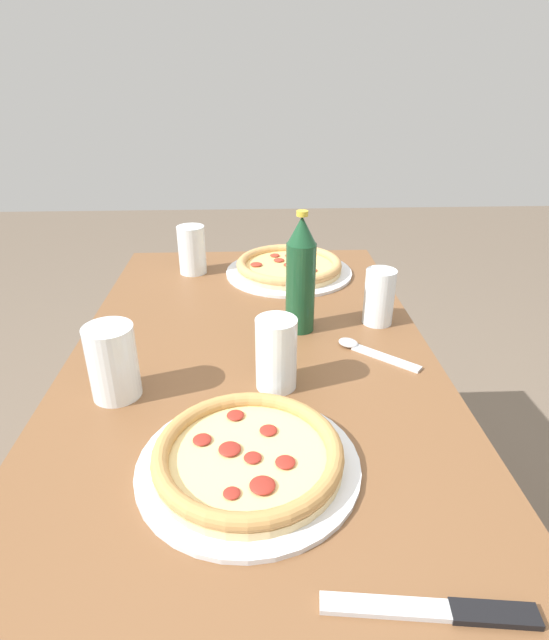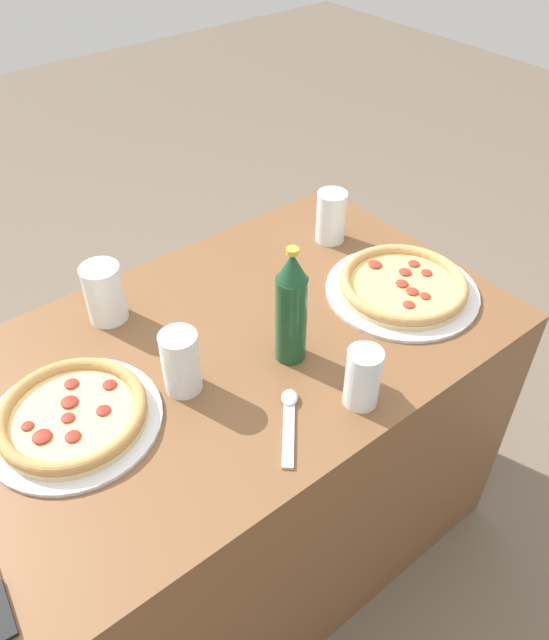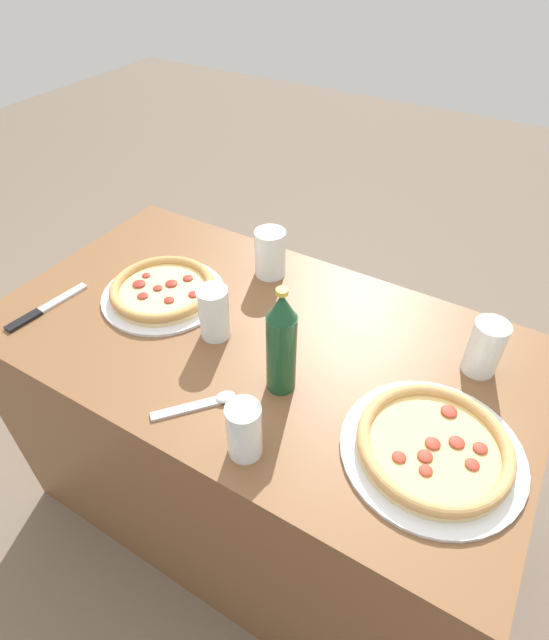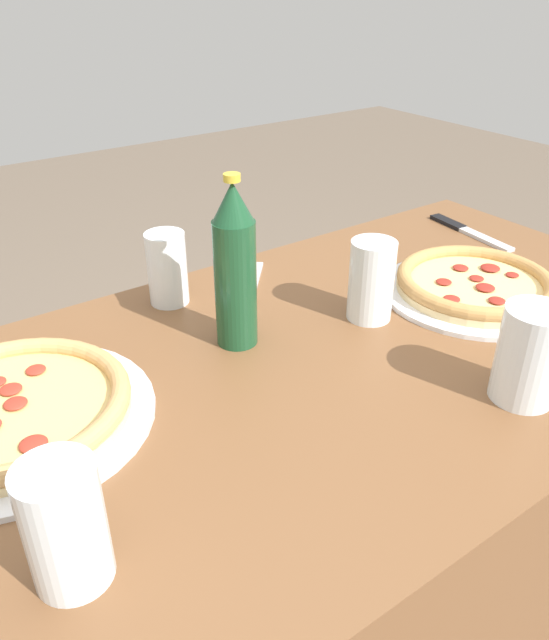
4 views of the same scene
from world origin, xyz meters
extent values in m
plane|color=#6B5B4C|center=(0.00, 0.00, 0.00)|extent=(8.00, 8.00, 0.00)
cube|color=brown|center=(0.00, 0.00, 0.36)|extent=(1.26, 0.71, 0.73)
cylinder|color=silver|center=(0.44, -0.10, 0.73)|extent=(0.34, 0.34, 0.01)
cylinder|color=#E5C689|center=(0.44, -0.10, 0.74)|extent=(0.28, 0.28, 0.01)
cylinder|color=#E5C170|center=(0.44, -0.10, 0.75)|extent=(0.25, 0.25, 0.00)
torus|color=tan|center=(0.44, -0.10, 0.75)|extent=(0.28, 0.28, 0.02)
ellipsoid|color=#A83323|center=(0.40, -0.16, 0.75)|extent=(0.03, 0.03, 0.01)
ellipsoid|color=#A83323|center=(0.44, -0.10, 0.75)|extent=(0.03, 0.03, 0.01)
ellipsoid|color=#A83323|center=(0.51, -0.11, 0.75)|extent=(0.03, 0.03, 0.01)
ellipsoid|color=#A83323|center=(0.44, -0.13, 0.75)|extent=(0.03, 0.03, 0.01)
ellipsoid|color=#A83323|center=(0.45, -0.16, 0.75)|extent=(0.02, 0.02, 0.01)
ellipsoid|color=#A83323|center=(0.45, -0.01, 0.75)|extent=(0.03, 0.03, 0.01)
ellipsoid|color=#A83323|center=(0.52, -0.07, 0.75)|extent=(0.03, 0.03, 0.01)
ellipsoid|color=#A83323|center=(0.48, -0.08, 0.75)|extent=(0.03, 0.03, 0.01)
cylinder|color=silver|center=(-0.28, 0.01, 0.73)|extent=(0.31, 0.31, 0.01)
cylinder|color=#E5C689|center=(-0.28, 0.01, 0.74)|extent=(0.26, 0.26, 0.01)
cylinder|color=#EACC7F|center=(-0.28, 0.01, 0.75)|extent=(0.23, 0.23, 0.00)
torus|color=tan|center=(-0.28, 0.01, 0.75)|extent=(0.26, 0.26, 0.02)
ellipsoid|color=maroon|center=(-0.35, -0.01, 0.75)|extent=(0.03, 0.03, 0.01)
ellipsoid|color=maroon|center=(-0.29, 0.00, 0.75)|extent=(0.02, 0.02, 0.01)
ellipsoid|color=maroon|center=(-0.24, -0.02, 0.75)|extent=(0.03, 0.03, 0.01)
ellipsoid|color=maroon|center=(-0.20, 0.03, 0.75)|extent=(0.03, 0.03, 0.01)
ellipsoid|color=maroon|center=(-0.26, 0.07, 0.75)|extent=(0.03, 0.03, 0.01)
ellipsoid|color=maroon|center=(-0.36, 0.03, 0.75)|extent=(0.02, 0.02, 0.00)
ellipsoid|color=maroon|center=(-0.28, 0.03, 0.75)|extent=(0.03, 0.03, 0.01)
ellipsoid|color=maroon|center=(-0.31, -0.04, 0.75)|extent=(0.03, 0.03, 0.01)
cylinder|color=white|center=(-0.09, -0.04, 0.79)|extent=(0.07, 0.07, 0.13)
cylinder|color=maroon|center=(-0.09, -0.04, 0.77)|extent=(0.06, 0.06, 0.08)
cylinder|color=white|center=(-0.10, 0.23, 0.79)|extent=(0.08, 0.08, 0.13)
cylinder|color=silver|center=(-0.10, 0.23, 0.78)|extent=(0.07, 0.07, 0.10)
cylinder|color=white|center=(0.15, -0.27, 0.79)|extent=(0.06, 0.06, 0.12)
cylinder|color=orange|center=(0.15, -0.27, 0.76)|extent=(0.05, 0.05, 0.06)
cylinder|color=white|center=(0.46, 0.16, 0.79)|extent=(0.07, 0.07, 0.13)
cylinder|color=beige|center=(0.46, 0.16, 0.77)|extent=(0.06, 0.06, 0.09)
cylinder|color=#194728|center=(0.12, -0.10, 0.82)|extent=(0.06, 0.06, 0.19)
cone|color=#194728|center=(0.12, -0.10, 0.94)|extent=(0.06, 0.06, 0.06)
cylinder|color=gold|center=(0.12, -0.10, 0.98)|extent=(0.02, 0.02, 0.01)
cube|color=black|center=(-0.51, -0.24, 0.73)|extent=(0.04, 0.09, 0.01)
cube|color=silver|center=(-0.01, -0.25, 0.73)|extent=(0.11, 0.12, 0.01)
ellipsoid|color=silver|center=(0.05, -0.19, 0.73)|extent=(0.05, 0.05, 0.01)
camera|label=1|loc=(-0.81, -0.01, 1.22)|focal=28.00mm
camera|label=2|loc=(-0.46, -0.77, 1.58)|focal=35.00mm
camera|label=3|loc=(0.47, -0.70, 1.52)|focal=28.00mm
camera|label=4|loc=(0.54, 0.58, 1.22)|focal=35.00mm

